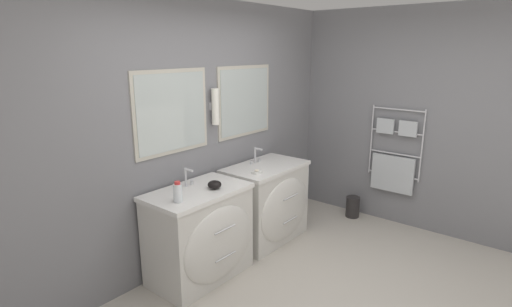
% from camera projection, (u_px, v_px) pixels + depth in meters
% --- Properties ---
extents(wall_back, '(5.87, 0.15, 2.60)m').
position_uv_depth(wall_back, '(193.00, 134.00, 3.93)').
color(wall_back, slate).
rests_on(wall_back, ground_plane).
extents(wall_right, '(0.13, 3.51, 2.60)m').
position_uv_depth(wall_right, '(374.00, 117.00, 4.98)').
color(wall_right, slate).
rests_on(wall_right, ground_plane).
extents(vanity_left, '(0.96, 0.64, 0.87)m').
position_uv_depth(vanity_left, '(202.00, 234.00, 3.72)').
color(vanity_left, silver).
rests_on(vanity_left, ground_plane).
extents(vanity_right, '(0.96, 0.64, 0.87)m').
position_uv_depth(vanity_right, '(268.00, 202.00, 4.49)').
color(vanity_right, silver).
rests_on(vanity_right, ground_plane).
extents(faucet_left, '(0.17, 0.11, 0.18)m').
position_uv_depth(faucet_left, '(187.00, 178.00, 3.70)').
color(faucet_left, silver).
rests_on(faucet_left, vanity_left).
extents(faucet_right, '(0.17, 0.11, 0.18)m').
position_uv_depth(faucet_right, '(256.00, 156.00, 4.46)').
color(faucet_right, silver).
rests_on(faucet_right, vanity_right).
extents(toiletry_bottle, '(0.08, 0.08, 0.18)m').
position_uv_depth(toiletry_bottle, '(178.00, 192.00, 3.33)').
color(toiletry_bottle, silver).
rests_on(toiletry_bottle, vanity_left).
extents(amenity_bowl, '(0.13, 0.13, 0.08)m').
position_uv_depth(amenity_bowl, '(215.00, 185.00, 3.65)').
color(amenity_bowl, black).
rests_on(amenity_bowl, vanity_left).
extents(soap_dish, '(0.10, 0.07, 0.04)m').
position_uv_depth(soap_dish, '(257.00, 172.00, 4.10)').
color(soap_dish, white).
rests_on(soap_dish, vanity_right).
extents(waste_bin, '(0.18, 0.18, 0.27)m').
position_uv_depth(waste_bin, '(353.00, 206.00, 5.17)').
color(waste_bin, '#282626').
rests_on(waste_bin, ground_plane).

